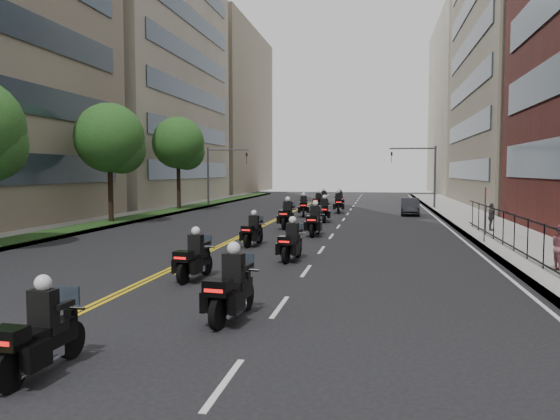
# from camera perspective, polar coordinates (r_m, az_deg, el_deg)

# --- Properties ---
(ground) EXTENTS (160.00, 160.00, 0.00)m
(ground) POSITION_cam_1_polar(r_m,az_deg,el_deg) (10.47, -23.56, -15.14)
(ground) COLOR black
(ground) RESTS_ON ground
(sidewalk_right) EXTENTS (4.00, 90.00, 0.15)m
(sidewalk_right) POSITION_cam_1_polar(r_m,az_deg,el_deg) (33.96, 21.11, -1.78)
(sidewalk_right) COLOR gray
(sidewalk_right) RESTS_ON ground
(sidewalk_left) EXTENTS (4.00, 90.00, 0.15)m
(sidewalk_left) POSITION_cam_1_polar(r_m,az_deg,el_deg) (37.70, -17.59, -1.13)
(sidewalk_left) COLOR gray
(sidewalk_left) RESTS_ON ground
(grass_strip) EXTENTS (2.00, 90.00, 0.04)m
(grass_strip) POSITION_cam_1_polar(r_m,az_deg,el_deg) (37.33, -16.51, -1.01)
(grass_strip) COLOR #153413
(grass_strip) RESTS_ON sidewalk_left
(building_right_tan) EXTENTS (15.11, 28.00, 30.00)m
(building_right_tan) POSITION_cam_1_polar(r_m,az_deg,el_deg) (59.53, 26.48, 14.93)
(building_right_tan) COLOR gray
(building_right_tan) RESTS_ON ground
(building_right_far) EXTENTS (15.00, 28.00, 26.00)m
(building_right_far) POSITION_cam_1_polar(r_m,az_deg,el_deg) (88.16, 20.94, 10.09)
(building_right_far) COLOR gray
(building_right_far) RESTS_ON ground
(building_left_mid) EXTENTS (16.11, 28.00, 34.00)m
(building_left_mid) POSITION_cam_1_polar(r_m,az_deg,el_deg) (64.05, -16.15, 16.22)
(building_left_mid) COLOR gray
(building_left_mid) RESTS_ON ground
(building_left_far) EXTENTS (16.00, 28.00, 26.00)m
(building_left_far) POSITION_cam_1_polar(r_m,az_deg,el_deg) (91.00, -7.56, 10.13)
(building_left_far) COLOR gray
(building_left_far) RESTS_ON ground
(iron_fence) EXTENTS (0.05, 28.00, 1.50)m
(iron_fence) POSITION_cam_1_polar(r_m,az_deg,el_deg) (21.04, 25.12, -3.08)
(iron_fence) COLOR black
(iron_fence) RESTS_ON sidewalk_right
(street_trees) EXTENTS (4.40, 38.40, 7.98)m
(street_trees) POSITION_cam_1_polar(r_m,az_deg,el_deg) (31.58, -21.71, 6.98)
(street_trees) COLOR black
(street_trees) RESTS_ON ground
(traffic_signal_right) EXTENTS (4.09, 0.20, 5.60)m
(traffic_signal_right) POSITION_cam_1_polar(r_m,az_deg,el_deg) (50.34, 14.81, 4.32)
(traffic_signal_right) COLOR #3F3F44
(traffic_signal_right) RESTS_ON ground
(traffic_signal_left) EXTENTS (4.09, 0.20, 5.60)m
(traffic_signal_left) POSITION_cam_1_polar(r_m,az_deg,el_deg) (52.42, -6.52, 4.41)
(traffic_signal_left) COLOR #3F3F44
(traffic_signal_left) RESTS_ON ground
(motorcycle_0) EXTENTS (0.55, 2.27, 1.67)m
(motorcycle_0) POSITION_cam_1_polar(r_m,az_deg,el_deg) (10.07, -23.87, -11.99)
(motorcycle_0) COLOR black
(motorcycle_0) RESTS_ON ground
(motorcycle_1) EXTENTS (0.71, 2.42, 1.79)m
(motorcycle_1) POSITION_cam_1_polar(r_m,az_deg,el_deg) (12.51, -5.10, -8.30)
(motorcycle_1) COLOR black
(motorcycle_1) RESTS_ON ground
(motorcycle_2) EXTENTS (0.68, 2.25, 1.66)m
(motorcycle_2) POSITION_cam_1_polar(r_m,az_deg,el_deg) (17.21, -8.97, -5.09)
(motorcycle_2) COLOR black
(motorcycle_2) RESTS_ON ground
(motorcycle_3) EXTENTS (0.69, 2.27, 1.68)m
(motorcycle_3) POSITION_cam_1_polar(r_m,az_deg,el_deg) (20.61, 1.21, -3.50)
(motorcycle_3) COLOR black
(motorcycle_3) RESTS_ON ground
(motorcycle_4) EXTENTS (0.65, 2.20, 1.63)m
(motorcycle_4) POSITION_cam_1_polar(r_m,az_deg,el_deg) (24.69, -2.84, -2.29)
(motorcycle_4) COLOR black
(motorcycle_4) RESTS_ON ground
(motorcycle_5) EXTENTS (0.62, 2.51, 1.85)m
(motorcycle_5) POSITION_cam_1_polar(r_m,az_deg,el_deg) (28.49, 3.65, -1.26)
(motorcycle_5) COLOR black
(motorcycle_5) RESTS_ON ground
(motorcycle_6) EXTENTS (0.62, 2.55, 1.88)m
(motorcycle_6) POSITION_cam_1_polar(r_m,az_deg,el_deg) (32.11, 0.76, -0.63)
(motorcycle_6) COLOR black
(motorcycle_6) RESTS_ON ground
(motorcycle_7) EXTENTS (0.58, 2.46, 1.81)m
(motorcycle_7) POSITION_cam_1_polar(r_m,az_deg,el_deg) (36.30, 4.65, -0.14)
(motorcycle_7) COLOR black
(motorcycle_7) RESTS_ON ground
(motorcycle_8) EXTENTS (0.72, 2.42, 1.79)m
(motorcycle_8) POSITION_cam_1_polar(r_m,az_deg,el_deg) (40.55, 2.48, 0.31)
(motorcycle_8) COLOR black
(motorcycle_8) RESTS_ON ground
(motorcycle_9) EXTENTS (0.71, 2.54, 1.88)m
(motorcycle_9) POSITION_cam_1_polar(r_m,az_deg,el_deg) (44.23, 6.12, 0.65)
(motorcycle_9) COLOR black
(motorcycle_9) RESTS_ON ground
(motorcycle_10) EXTENTS (0.65, 2.25, 1.67)m
(motorcycle_10) POSITION_cam_1_polar(r_m,az_deg,el_deg) (48.41, 3.99, 0.86)
(motorcycle_10) COLOR black
(motorcycle_10) RESTS_ON ground
(motorcycle_11) EXTENTS (0.64, 2.37, 1.75)m
(motorcycle_11) POSITION_cam_1_polar(r_m,az_deg,el_deg) (52.08, 6.28, 1.11)
(motorcycle_11) COLOR black
(motorcycle_11) RESTS_ON ground
(motorcycle_12) EXTENTS (0.51, 2.17, 1.60)m
(motorcycle_12) POSITION_cam_1_polar(r_m,az_deg,el_deg) (55.91, 4.58, 1.26)
(motorcycle_12) COLOR black
(motorcycle_12) RESTS_ON ground
(parked_sedan) EXTENTS (1.55, 3.98, 1.29)m
(parked_sedan) POSITION_cam_1_polar(r_m,az_deg,el_deg) (43.16, 13.45, 0.35)
(parked_sedan) COLOR black
(parked_sedan) RESTS_ON ground
(pedestrian_c) EXTENTS (0.60, 0.95, 1.51)m
(pedestrian_c) POSITION_cam_1_polar(r_m,az_deg,el_deg) (31.68, 21.20, -0.67)
(pedestrian_c) COLOR #3F4046
(pedestrian_c) RESTS_ON sidewalk_right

